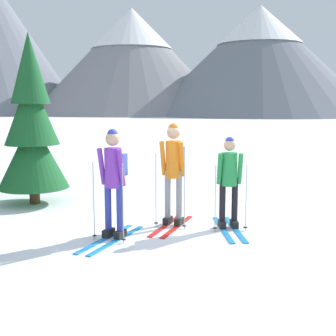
# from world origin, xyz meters

# --- Properties ---
(ground_plane) EXTENTS (400.00, 400.00, 0.00)m
(ground_plane) POSITION_xyz_m (0.00, 0.00, 0.00)
(ground_plane) COLOR white
(skier_in_purple) EXTENTS (1.28, 1.57, 1.81)m
(skier_in_purple) POSITION_xyz_m (-0.92, -0.27, 1.03)
(skier_in_purple) COLOR #1E84D1
(skier_in_purple) RESTS_ON ground
(skier_in_orange) EXTENTS (1.12, 1.46, 1.86)m
(skier_in_orange) POSITION_xyz_m (0.22, 0.27, 1.07)
(skier_in_orange) COLOR red
(skier_in_orange) RESTS_ON ground
(skier_in_green) EXTENTS (0.61, 1.67, 1.64)m
(skier_in_green) POSITION_xyz_m (1.12, -0.16, 0.91)
(skier_in_green) COLOR #1E84D1
(skier_in_green) RESTS_ON ground
(pine_tree_mid) EXTENTS (1.53, 1.53, 3.71)m
(pine_tree_mid) POSITION_xyz_m (-2.33, 2.72, 1.70)
(pine_tree_mid) COLOR #51381E
(pine_tree_mid) RESTS_ON ground
(mountain_ridge_distant) EXTENTS (96.82, 57.21, 28.91)m
(mountain_ridge_distant) POSITION_xyz_m (-1.31, 73.39, 12.03)
(mountain_ridge_distant) COLOR gray
(mountain_ridge_distant) RESTS_ON ground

